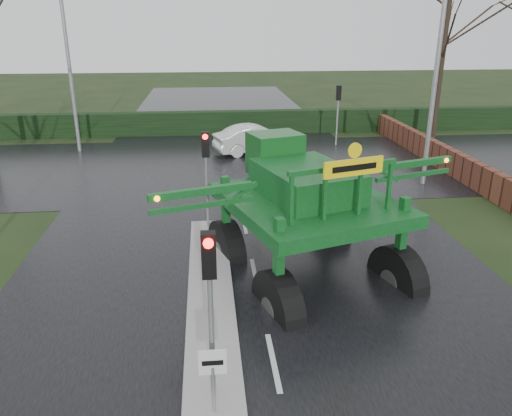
{
  "coord_description": "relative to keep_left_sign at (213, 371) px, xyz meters",
  "views": [
    {
      "loc": [
        -1.28,
        -8.84,
        6.85
      ],
      "look_at": [
        0.05,
        4.22,
        2.0
      ],
      "focal_mm": 35.0,
      "sensor_mm": 36.0,
      "label": 1
    }
  ],
  "objects": [
    {
      "name": "crop_sprayer",
      "position": [
        1.63,
        3.85,
        1.42
      ],
      "size": [
        9.0,
        6.88,
        5.25
      ],
      "rotation": [
        0.0,
        0.0,
        0.31
      ],
      "color": "black",
      "rests_on": "ground"
    },
    {
      "name": "road_main",
      "position": [
        1.3,
        11.5,
        -1.05
      ],
      "size": [
        14.0,
        80.0,
        0.02
      ],
      "primitive_type": "cube",
      "color": "black",
      "rests_on": "ground"
    },
    {
      "name": "brick_wall",
      "position": [
        11.8,
        17.5,
        -0.46
      ],
      "size": [
        0.4,
        20.0,
        1.2
      ],
      "primitive_type": "cube",
      "color": "#592D1E",
      "rests_on": "ground"
    },
    {
      "name": "tree_right_far",
      "position": [
        14.3,
        22.5,
        5.44
      ],
      "size": [
        7.0,
        7.0,
        12.05
      ],
      "color": "black",
      "rests_on": "ground"
    },
    {
      "name": "ground",
      "position": [
        1.3,
        1.5,
        -1.06
      ],
      "size": [
        140.0,
        140.0,
        0.0
      ],
      "primitive_type": "plane",
      "color": "black",
      "rests_on": "ground"
    },
    {
      "name": "street_light_left_far",
      "position": [
        -6.89,
        21.5,
        4.93
      ],
      "size": [
        3.85,
        0.3,
        10.0
      ],
      "color": "gray",
      "rests_on": "ground"
    },
    {
      "name": "traffic_signal_far",
      "position": [
        7.8,
        21.51,
        1.53
      ],
      "size": [
        0.26,
        0.33,
        3.52
      ],
      "rotation": [
        0.0,
        0.0,
        3.14
      ],
      "color": "gray",
      "rests_on": "ground"
    },
    {
      "name": "keep_left_sign",
      "position": [
        0.0,
        0.0,
        0.0
      ],
      "size": [
        0.5,
        0.07,
        1.35
      ],
      "color": "gray",
      "rests_on": "ground"
    },
    {
      "name": "median_island",
      "position": [
        0.0,
        4.5,
        -0.97
      ],
      "size": [
        1.2,
        10.0,
        0.16
      ],
      "primitive_type": "cube",
      "color": "gray",
      "rests_on": "ground"
    },
    {
      "name": "street_light_right",
      "position": [
        9.49,
        13.5,
        4.93
      ],
      "size": [
        3.85,
        0.3,
        10.0
      ],
      "color": "gray",
      "rests_on": "ground"
    },
    {
      "name": "traffic_signal_mid",
      "position": [
        0.0,
        8.99,
        1.53
      ],
      "size": [
        0.26,
        0.33,
        3.52
      ],
      "color": "gray",
      "rests_on": "ground"
    },
    {
      "name": "traffic_signal_near",
      "position": [
        0.0,
        0.49,
        1.53
      ],
      "size": [
        0.26,
        0.33,
        3.52
      ],
      "color": "gray",
      "rests_on": "ground"
    },
    {
      "name": "hedge_row",
      "position": [
        1.3,
        25.5,
        -0.31
      ],
      "size": [
        44.0,
        0.9,
        1.5
      ],
      "primitive_type": "cube",
      "color": "black",
      "rests_on": "ground"
    },
    {
      "name": "road_cross",
      "position": [
        1.3,
        17.5,
        -1.05
      ],
      "size": [
        80.0,
        12.0,
        0.02
      ],
      "primitive_type": "cube",
      "color": "black",
      "rests_on": "ground"
    },
    {
      "name": "white_sedan",
      "position": [
        2.85,
        20.08,
        -1.06
      ],
      "size": [
        5.02,
        2.89,
        1.56
      ],
      "primitive_type": "imported",
      "rotation": [
        0.0,
        0.0,
        1.85
      ],
      "color": "silver",
      "rests_on": "ground"
    }
  ]
}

